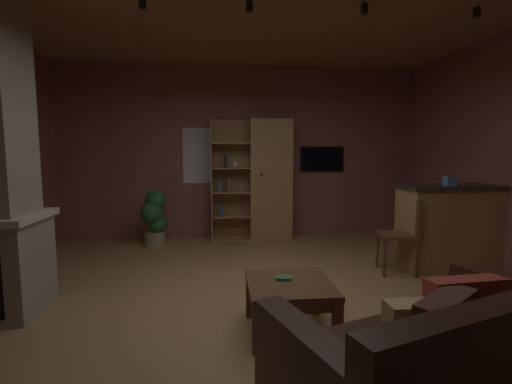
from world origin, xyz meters
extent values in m
cube|color=#A37A4C|center=(0.00, 0.00, -0.01)|extent=(6.04, 5.99, 0.02)
cube|color=#8E544C|center=(0.00, 3.03, 1.45)|extent=(6.16, 0.06, 2.89)
cube|color=white|center=(-0.70, 2.99, 1.40)|extent=(0.57, 0.01, 0.93)
cube|color=#A87F51|center=(0.48, 2.75, 0.99)|extent=(0.69, 0.38, 1.99)
cube|color=#A87F51|center=(-0.19, 2.93, 0.99)|extent=(0.64, 0.02, 1.99)
cube|color=#A87F51|center=(-0.50, 2.75, 0.99)|extent=(0.02, 0.38, 1.99)
sphere|color=black|center=(0.30, 2.54, 1.09)|extent=(0.04, 0.04, 0.04)
cube|color=#A87F51|center=(-0.19, 2.75, 0.01)|extent=(0.64, 0.38, 0.02)
cube|color=#A87F51|center=(-0.19, 2.75, 0.40)|extent=(0.64, 0.38, 0.02)
cube|color=#A87F51|center=(-0.19, 2.75, 0.80)|extent=(0.64, 0.38, 0.02)
cube|color=#A87F51|center=(-0.19, 2.75, 1.19)|extent=(0.64, 0.38, 0.02)
cube|color=#A87F51|center=(-0.19, 2.75, 1.59)|extent=(0.64, 0.38, 0.02)
cube|color=black|center=(-0.27, 2.69, 1.31)|extent=(0.05, 0.23, 0.22)
cube|color=#2D4C8C|center=(-0.34, 2.69, 0.49)|extent=(0.05, 0.23, 0.17)
cube|color=brown|center=(-0.22, 2.69, 0.92)|extent=(0.04, 0.23, 0.23)
cube|color=#2D4C8C|center=(-0.36, 2.69, 0.91)|extent=(0.04, 0.23, 0.20)
sphere|color=beige|center=(-0.11, 2.75, 1.24)|extent=(0.10, 0.10, 0.10)
cube|color=#A87F51|center=(2.57, 0.93, 0.51)|extent=(1.36, 0.54, 1.01)
cube|color=#2D2826|center=(2.57, 0.93, 1.03)|extent=(1.42, 0.60, 0.04)
cube|color=#598CBF|center=(2.40, 0.86, 1.11)|extent=(0.12, 0.12, 0.11)
cube|color=#382116|center=(0.87, -1.93, 0.63)|extent=(1.62, 0.68, 0.42)
cube|color=tan|center=(0.65, -1.63, 0.53)|extent=(0.38, 0.15, 0.35)
cube|color=brown|center=(0.72, -1.69, 0.55)|extent=(0.45, 0.38, 0.43)
cube|color=#AD3D2D|center=(0.98, -1.49, 0.57)|extent=(0.46, 0.20, 0.41)
cube|color=brown|center=(0.19, -0.49, 0.39)|extent=(0.68, 0.69, 0.05)
cube|color=brown|center=(0.19, -0.49, 0.32)|extent=(0.61, 0.62, 0.08)
cube|color=brown|center=(-0.11, -0.80, 0.18)|extent=(0.07, 0.07, 0.36)
cube|color=brown|center=(0.48, -0.80, 0.18)|extent=(0.07, 0.07, 0.36)
cube|color=brown|center=(-0.11, -0.19, 0.18)|extent=(0.07, 0.07, 0.36)
cube|color=brown|center=(0.48, -0.19, 0.18)|extent=(0.07, 0.07, 0.36)
cube|color=#387247|center=(0.14, -0.42, 0.43)|extent=(0.15, 0.12, 0.02)
cube|color=brown|center=(1.75, 0.83, 0.46)|extent=(0.49, 0.49, 0.04)
cube|color=brown|center=(1.93, 0.79, 0.70)|extent=(0.12, 0.40, 0.44)
cylinder|color=brown|center=(1.61, 1.04, 0.23)|extent=(0.04, 0.04, 0.46)
cylinder|color=brown|center=(1.54, 0.69, 0.23)|extent=(0.04, 0.04, 0.46)
cylinder|color=brown|center=(1.96, 0.97, 0.23)|extent=(0.04, 0.04, 0.46)
cylinder|color=brown|center=(1.89, 0.62, 0.23)|extent=(0.04, 0.04, 0.46)
cylinder|color=#9E896B|center=(-1.38, 2.40, 0.11)|extent=(0.31, 0.31, 0.22)
sphere|color=#235B2D|center=(-1.34, 2.43, 0.35)|extent=(0.31, 0.31, 0.31)
sphere|color=#235B2D|center=(-1.41, 2.36, 0.53)|extent=(0.35, 0.35, 0.35)
sphere|color=#235B2D|center=(-1.36, 2.42, 0.71)|extent=(0.32, 0.32, 0.32)
cube|color=black|center=(1.41, 2.97, 1.33)|extent=(0.76, 0.05, 0.43)
cube|color=black|center=(1.41, 2.94, 1.33)|extent=(0.72, 0.01, 0.39)
cylinder|color=black|center=(-1.06, 0.33, 2.82)|extent=(0.07, 0.07, 0.09)
cylinder|color=black|center=(-0.07, 0.32, 2.82)|extent=(0.07, 0.07, 0.09)
cylinder|color=black|center=(1.04, 0.27, 2.82)|extent=(0.07, 0.07, 0.09)
cylinder|color=black|center=(2.17, 0.24, 2.82)|extent=(0.07, 0.07, 0.09)
camera|label=1|loc=(-0.37, -3.30, 1.46)|focal=25.72mm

